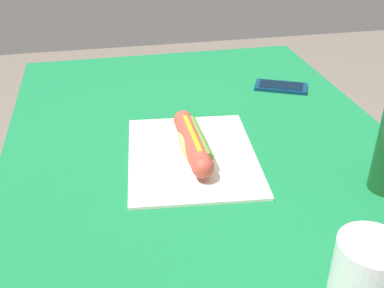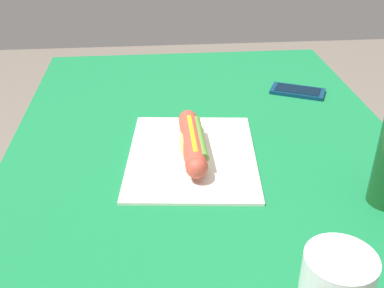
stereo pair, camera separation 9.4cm
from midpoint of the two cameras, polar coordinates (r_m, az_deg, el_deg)
name	(u,v)px [view 1 (the left image)]	position (r m, az deg, el deg)	size (l,w,h in m)	color
dining_table	(204,195)	(1.08, -1.10, -6.36)	(1.20, 0.85, 0.76)	brown
paper_wrapper	(192,155)	(0.96, -2.82, -1.48)	(0.33, 0.26, 0.01)	silver
hot_dog	(192,142)	(0.94, -2.81, 0.13)	(0.24, 0.05, 0.05)	tan
cell_phone	(281,87)	(1.29, 8.80, 6.92)	(0.12, 0.15, 0.01)	#0A2D4C
drinking_cup	(366,277)	(0.65, 16.51, -15.54)	(0.09, 0.09, 0.11)	white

